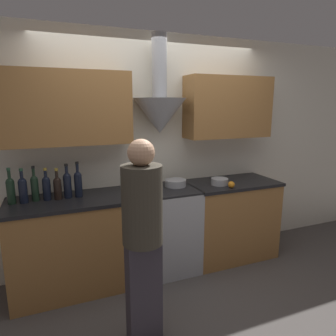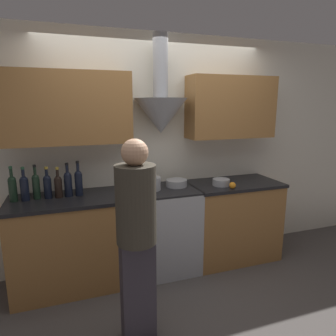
% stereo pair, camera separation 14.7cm
% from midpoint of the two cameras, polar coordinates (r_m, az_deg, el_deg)
% --- Properties ---
extents(ground_plane, '(12.00, 12.00, 0.00)m').
position_cam_midpoint_polar(ground_plane, '(3.35, 0.30, -21.19)').
color(ground_plane, '#4C4744').
extents(wall_back, '(8.40, 0.57, 2.60)m').
position_cam_midpoint_polar(wall_back, '(3.39, -4.07, 5.70)').
color(wall_back, silver).
rests_on(wall_back, ground_plane).
extents(counter_left, '(1.25, 0.62, 0.94)m').
position_cam_midpoint_polar(counter_left, '(3.25, -18.32, -13.49)').
color(counter_left, '#9E6B38').
rests_on(counter_left, ground_plane).
extents(counter_right, '(1.06, 0.62, 0.94)m').
position_cam_midpoint_polar(counter_right, '(3.76, 10.62, -9.45)').
color(counter_right, '#9E6B38').
rests_on(counter_right, ground_plane).
extents(stove_range, '(0.67, 0.60, 0.94)m').
position_cam_midpoint_polar(stove_range, '(3.41, -1.90, -11.52)').
color(stove_range, '#A8AAAF').
rests_on(stove_range, ground_plane).
extents(wine_bottle_0, '(0.07, 0.07, 0.34)m').
position_cam_midpoint_polar(wine_bottle_0, '(3.12, -29.00, -3.58)').
color(wine_bottle_0, black).
rests_on(wine_bottle_0, counter_left).
extents(wine_bottle_1, '(0.08, 0.08, 0.33)m').
position_cam_midpoint_polar(wine_bottle_1, '(3.10, -27.16, -3.55)').
color(wine_bottle_1, black).
rests_on(wine_bottle_1, counter_left).
extents(wine_bottle_2, '(0.07, 0.07, 0.33)m').
position_cam_midpoint_polar(wine_bottle_2, '(3.12, -25.30, -3.24)').
color(wine_bottle_2, black).
rests_on(wine_bottle_2, counter_left).
extents(wine_bottle_3, '(0.08, 0.08, 0.31)m').
position_cam_midpoint_polar(wine_bottle_3, '(3.10, -23.40, -3.31)').
color(wine_bottle_3, black).
rests_on(wine_bottle_3, counter_left).
extents(wine_bottle_4, '(0.07, 0.07, 0.30)m').
position_cam_midpoint_polar(wine_bottle_4, '(3.08, -21.59, -3.36)').
color(wine_bottle_4, black).
rests_on(wine_bottle_4, counter_left).
extents(wine_bottle_5, '(0.08, 0.08, 0.34)m').
position_cam_midpoint_polar(wine_bottle_5, '(3.09, -19.92, -2.86)').
color(wine_bottle_5, black).
rests_on(wine_bottle_5, counter_left).
extents(wine_bottle_6, '(0.08, 0.08, 0.35)m').
position_cam_midpoint_polar(wine_bottle_6, '(3.09, -18.06, -2.66)').
color(wine_bottle_6, black).
rests_on(wine_bottle_6, counter_left).
extents(stock_pot, '(0.20, 0.20, 0.14)m').
position_cam_midpoint_polar(stock_pot, '(3.20, -4.59, -3.02)').
color(stock_pot, '#A8AAAF').
rests_on(stock_pot, stove_range).
extents(mixing_bowl, '(0.24, 0.24, 0.07)m').
position_cam_midpoint_polar(mixing_bowl, '(3.34, 0.18, -2.87)').
color(mixing_bowl, '#A8AAAF').
rests_on(mixing_bowl, stove_range).
extents(orange_fruit, '(0.07, 0.07, 0.07)m').
position_cam_midpoint_polar(orange_fruit, '(3.33, 10.74, -3.12)').
color(orange_fruit, orange).
rests_on(orange_fruit, counter_right).
extents(saucepan, '(0.19, 0.19, 0.07)m').
position_cam_midpoint_polar(saucepan, '(3.44, 8.59, -2.57)').
color(saucepan, '#A8AAAF').
rests_on(saucepan, counter_right).
extents(person_foreground_left, '(0.30, 0.30, 1.60)m').
position_cam_midpoint_polar(person_foreground_left, '(2.29, -6.73, -12.41)').
color(person_foreground_left, '#38333D').
rests_on(person_foreground_left, ground_plane).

